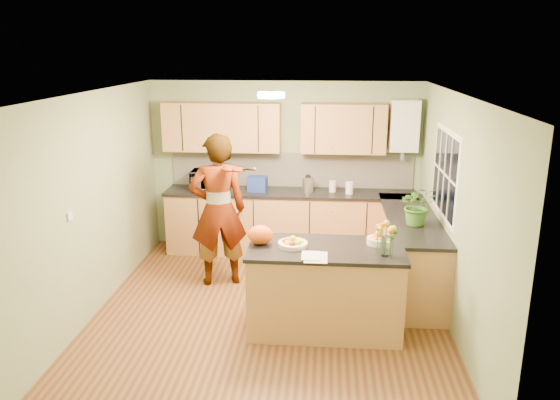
{
  "coord_description": "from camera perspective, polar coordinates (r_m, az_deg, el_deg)",
  "views": [
    {
      "loc": [
        0.61,
        -5.72,
        2.97
      ],
      "look_at": [
        0.08,
        0.5,
        1.21
      ],
      "focal_mm": 35.0,
      "sensor_mm": 36.0,
      "label": 1
    }
  ],
  "objects": [
    {
      "name": "boiler",
      "position": [
        7.95,
        12.83,
        7.58
      ],
      "size": [
        0.4,
        0.3,
        0.86
      ],
      "color": "white",
      "rests_on": "wall_back"
    },
    {
      "name": "jar_white",
      "position": [
        7.85,
        7.27,
        1.26
      ],
      "size": [
        0.14,
        0.14,
        0.17
      ],
      "primitive_type": "cylinder",
      "rotation": [
        0.0,
        0.0,
        0.25
      ],
      "color": "white",
      "rests_on": "back_counter"
    },
    {
      "name": "splashback",
      "position": [
        8.16,
        1.19,
        3.2
      ],
      "size": [
        3.6,
        0.02,
        0.52
      ],
      "primitive_type": "cube",
      "color": "beige",
      "rests_on": "back_counter"
    },
    {
      "name": "window_right",
      "position": [
        6.62,
        16.83,
        2.66
      ],
      "size": [
        0.01,
        1.3,
        1.05
      ],
      "color": "white",
      "rests_on": "wall_right"
    },
    {
      "name": "potted_plant",
      "position": [
        6.59,
        14.21,
        -0.55
      ],
      "size": [
        0.47,
        0.42,
        0.48
      ],
      "primitive_type": "imported",
      "rotation": [
        0.0,
        0.0,
        0.11
      ],
      "color": "#3D7828",
      "rests_on": "right_counter"
    },
    {
      "name": "wall_left",
      "position": [
        6.52,
        -18.94,
        -0.45
      ],
      "size": [
        0.02,
        4.5,
        2.5
      ],
      "primitive_type": "cube",
      "color": "gray",
      "rests_on": "floor"
    },
    {
      "name": "wall_front",
      "position": [
        3.92,
        -4.66,
        -10.35
      ],
      "size": [
        4.0,
        0.02,
        2.5
      ],
      "primitive_type": "cube",
      "color": "gray",
      "rests_on": "floor"
    },
    {
      "name": "microwave",
      "position": [
        8.07,
        -7.37,
        2.08
      ],
      "size": [
        0.53,
        0.36,
        0.29
      ],
      "primitive_type": "imported",
      "rotation": [
        0.0,
        0.0,
        0.01
      ],
      "color": "white",
      "rests_on": "back_counter"
    },
    {
      "name": "orange_bowl",
      "position": [
        5.91,
        10.2,
        -4.01
      ],
      "size": [
        0.24,
        0.24,
        0.14
      ],
      "color": "#FAE9C8",
      "rests_on": "peninsula_island"
    },
    {
      "name": "right_counter",
      "position": [
        7.11,
        13.43,
        -5.3
      ],
      "size": [
        0.62,
        2.24,
        0.94
      ],
      "color": "tan",
      "rests_on": "floor"
    },
    {
      "name": "orange_bag",
      "position": [
        5.81,
        -2.07,
        -3.65
      ],
      "size": [
        0.29,
        0.26,
        0.2
      ],
      "primitive_type": "ellipsoid",
      "rotation": [
        0.0,
        0.0,
        -0.11
      ],
      "color": "#E75513",
      "rests_on": "peninsula_island"
    },
    {
      "name": "kettle",
      "position": [
        7.87,
        2.93,
        1.69
      ],
      "size": [
        0.16,
        0.16,
        0.31
      ],
      "rotation": [
        0.0,
        0.0,
        0.03
      ],
      "color": "silver",
      "rests_on": "back_counter"
    },
    {
      "name": "jar_cream",
      "position": [
        7.94,
        5.52,
        1.44
      ],
      "size": [
        0.13,
        0.13,
        0.16
      ],
      "primitive_type": "cylinder",
      "rotation": [
        0.0,
        0.0,
        -0.33
      ],
      "color": "#FAE9C8",
      "rests_on": "back_counter"
    },
    {
      "name": "peninsula_island",
      "position": [
        5.94,
        4.73,
        -9.18
      ],
      "size": [
        1.64,
        0.84,
        0.94
      ],
      "color": "tan",
      "rests_on": "floor"
    },
    {
      "name": "papers",
      "position": [
        5.48,
        3.77,
        -5.97
      ],
      "size": [
        0.23,
        0.31,
        0.01
      ],
      "primitive_type": "cube",
      "color": "silver",
      "rests_on": "peninsula_island"
    },
    {
      "name": "flower_vase",
      "position": [
        5.53,
        11.13,
        -2.9
      ],
      "size": [
        0.24,
        0.24,
        0.44
      ],
      "rotation": [
        0.0,
        0.0,
        0.24
      ],
      "color": "silver",
      "rests_on": "peninsula_island"
    },
    {
      "name": "violinist",
      "position": [
        6.92,
        -6.47,
        -1.07
      ],
      "size": [
        0.82,
        0.66,
        1.96
      ],
      "primitive_type": "imported",
      "rotation": [
        0.0,
        0.0,
        3.45
      ],
      "color": "tan",
      "rests_on": "floor"
    },
    {
      "name": "back_counter",
      "position": [
        8.08,
        1.02,
        -2.3
      ],
      "size": [
        3.64,
        0.62,
        0.94
      ],
      "color": "tan",
      "rests_on": "floor"
    },
    {
      "name": "light_switch",
      "position": [
        5.98,
        -21.1,
        -1.58
      ],
      "size": [
        0.02,
        0.09,
        0.09
      ],
      "primitive_type": "cube",
      "color": "white",
      "rests_on": "wall_left"
    },
    {
      "name": "floor",
      "position": [
        6.47,
        -1.1,
        -11.59
      ],
      "size": [
        4.5,
        4.5,
        0.0
      ],
      "primitive_type": "plane",
      "color": "#592F19",
      "rests_on": "ground"
    },
    {
      "name": "ceiling_lamp",
      "position": [
        6.07,
        -0.92,
        10.92
      ],
      "size": [
        0.3,
        0.3,
        0.07
      ],
      "color": "#FFEABF",
      "rests_on": "ceiling"
    },
    {
      "name": "wall_back",
      "position": [
        8.17,
        0.49,
        3.58
      ],
      "size": [
        4.0,
        0.02,
        2.5
      ],
      "primitive_type": "cube",
      "color": "gray",
      "rests_on": "floor"
    },
    {
      "name": "ceiling",
      "position": [
        5.77,
        -1.23,
        11.06
      ],
      "size": [
        4.0,
        4.5,
        0.02
      ],
      "primitive_type": "cube",
      "color": "white",
      "rests_on": "wall_back"
    },
    {
      "name": "violin",
      "position": [
        6.53,
        -5.28,
        3.28
      ],
      "size": [
        0.58,
        0.5,
        0.15
      ],
      "primitive_type": null,
      "rotation": [
        0.17,
        0.0,
        -0.61
      ],
      "color": "#4C1104",
      "rests_on": "violinist"
    },
    {
      "name": "blue_box",
      "position": [
        7.94,
        -2.37,
        1.7
      ],
      "size": [
        0.29,
        0.23,
        0.22
      ],
      "primitive_type": "cube",
      "rotation": [
        0.0,
        0.0,
        -0.11
      ],
      "color": "navy",
      "rests_on": "back_counter"
    },
    {
      "name": "upper_cabinets",
      "position": [
        7.92,
        -0.87,
        7.59
      ],
      "size": [
        3.2,
        0.34,
        0.7
      ],
      "color": "tan",
      "rests_on": "wall_back"
    },
    {
      "name": "fruit_dish",
      "position": [
        5.76,
        1.35,
        -4.44
      ],
      "size": [
        0.31,
        0.31,
        0.11
      ],
      "color": "#FAE9C8",
      "rests_on": "peninsula_island"
    },
    {
      "name": "wall_right",
      "position": [
        6.13,
        17.78,
        -1.34
      ],
      "size": [
        0.02,
        4.5,
        2.5
      ],
      "primitive_type": "cube",
      "color": "gray",
      "rests_on": "floor"
    }
  ]
}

